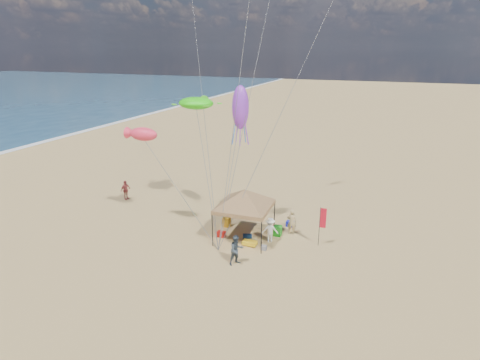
{
  "coord_description": "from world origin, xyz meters",
  "views": [
    {
      "loc": [
        8.97,
        -19.95,
        12.24
      ],
      "look_at": [
        0.0,
        3.0,
        4.0
      ],
      "focal_mm": 29.86,
      "sensor_mm": 36.0,
      "label": 1
    }
  ],
  "objects_px": {
    "feather_flag": "(322,220)",
    "person_far_a": "(126,190)",
    "cooler_blue": "(290,224)",
    "chair_yellow": "(226,222)",
    "person_near_a": "(292,222)",
    "person_near_b": "(237,250)",
    "cooler_red": "(221,234)",
    "person_near_c": "(270,230)",
    "beach_cart": "(250,243)",
    "canopy_tent": "(245,191)",
    "chair_green": "(278,231)"
  },
  "relations": [
    {
      "from": "feather_flag",
      "to": "person_near_b",
      "type": "distance_m",
      "value": 5.96
    },
    {
      "from": "chair_green",
      "to": "person_near_c",
      "type": "xyz_separation_m",
      "value": [
        -0.23,
        -1.07,
        0.49
      ]
    },
    {
      "from": "person_near_b",
      "to": "person_near_c",
      "type": "height_order",
      "value": "person_near_b"
    },
    {
      "from": "cooler_blue",
      "to": "chair_green",
      "type": "relative_size",
      "value": 0.77
    },
    {
      "from": "feather_flag",
      "to": "person_far_a",
      "type": "height_order",
      "value": "feather_flag"
    },
    {
      "from": "beach_cart",
      "to": "person_near_c",
      "type": "xyz_separation_m",
      "value": [
        1.05,
        1.02,
        0.64
      ]
    },
    {
      "from": "canopy_tent",
      "to": "person_near_c",
      "type": "bearing_deg",
      "value": 6.38
    },
    {
      "from": "canopy_tent",
      "to": "person_near_b",
      "type": "xyz_separation_m",
      "value": [
        0.74,
        -3.27,
        -2.46
      ]
    },
    {
      "from": "cooler_red",
      "to": "person_near_b",
      "type": "xyz_separation_m",
      "value": [
        2.3,
        -2.95,
        0.74
      ]
    },
    {
      "from": "cooler_blue",
      "to": "chair_green",
      "type": "bearing_deg",
      "value": -103.41
    },
    {
      "from": "canopy_tent",
      "to": "chair_green",
      "type": "bearing_deg",
      "value": 32.86
    },
    {
      "from": "canopy_tent",
      "to": "person_near_b",
      "type": "bearing_deg",
      "value": -77.22
    },
    {
      "from": "beach_cart",
      "to": "person_near_c",
      "type": "bearing_deg",
      "value": 44.29
    },
    {
      "from": "chair_green",
      "to": "canopy_tent",
      "type": "bearing_deg",
      "value": -147.14
    },
    {
      "from": "chair_yellow",
      "to": "person_near_c",
      "type": "bearing_deg",
      "value": -17.64
    },
    {
      "from": "canopy_tent",
      "to": "cooler_red",
      "type": "xyz_separation_m",
      "value": [
        -1.56,
        -0.32,
        -3.19
      ]
    },
    {
      "from": "chair_yellow",
      "to": "person_near_a",
      "type": "relative_size",
      "value": 0.39
    },
    {
      "from": "feather_flag",
      "to": "person_far_a",
      "type": "xyz_separation_m",
      "value": [
        -16.84,
        2.32,
        -0.97
      ]
    },
    {
      "from": "person_near_b",
      "to": "person_far_a",
      "type": "height_order",
      "value": "person_near_b"
    },
    {
      "from": "feather_flag",
      "to": "cooler_blue",
      "type": "distance_m",
      "value": 3.73
    },
    {
      "from": "chair_yellow",
      "to": "person_near_a",
      "type": "height_order",
      "value": "person_near_a"
    },
    {
      "from": "canopy_tent",
      "to": "beach_cart",
      "type": "xyz_separation_m",
      "value": [
        0.67,
        -0.83,
        -3.18
      ]
    },
    {
      "from": "canopy_tent",
      "to": "cooler_blue",
      "type": "height_order",
      "value": "canopy_tent"
    },
    {
      "from": "chair_green",
      "to": "person_far_a",
      "type": "relative_size",
      "value": 0.42
    },
    {
      "from": "person_near_c",
      "to": "person_far_a",
      "type": "distance_m",
      "value": 13.93
    },
    {
      "from": "feather_flag",
      "to": "chair_green",
      "type": "bearing_deg",
      "value": 172.28
    },
    {
      "from": "beach_cart",
      "to": "person_near_b",
      "type": "xyz_separation_m",
      "value": [
        0.07,
        -2.44,
        0.73
      ]
    },
    {
      "from": "chair_yellow",
      "to": "person_near_c",
      "type": "relative_size",
      "value": 0.42
    },
    {
      "from": "cooler_red",
      "to": "person_near_c",
      "type": "xyz_separation_m",
      "value": [
        3.28,
        0.51,
        0.65
      ]
    },
    {
      "from": "person_near_c",
      "to": "feather_flag",
      "type": "bearing_deg",
      "value": 172.96
    },
    {
      "from": "chair_green",
      "to": "person_far_a",
      "type": "bearing_deg",
      "value": 172.13
    },
    {
      "from": "chair_yellow",
      "to": "beach_cart",
      "type": "bearing_deg",
      "value": -40.29
    },
    {
      "from": "feather_flag",
      "to": "person_near_c",
      "type": "distance_m",
      "value": 3.43
    },
    {
      "from": "person_near_a",
      "to": "feather_flag",
      "type": "bearing_deg",
      "value": 150.15
    },
    {
      "from": "feather_flag",
      "to": "chair_green",
      "type": "distance_m",
      "value": 3.36
    },
    {
      "from": "person_far_a",
      "to": "person_near_c",
      "type": "bearing_deg",
      "value": -88.82
    },
    {
      "from": "feather_flag",
      "to": "chair_yellow",
      "type": "height_order",
      "value": "feather_flag"
    },
    {
      "from": "chair_green",
      "to": "person_far_a",
      "type": "xyz_separation_m",
      "value": [
        -13.84,
        1.91,
        0.48
      ]
    },
    {
      "from": "cooler_blue",
      "to": "chair_yellow",
      "type": "height_order",
      "value": "chair_yellow"
    },
    {
      "from": "cooler_blue",
      "to": "person_near_b",
      "type": "distance_m",
      "value": 6.52
    },
    {
      "from": "cooler_red",
      "to": "person_near_c",
      "type": "height_order",
      "value": "person_near_c"
    },
    {
      "from": "person_near_a",
      "to": "person_far_a",
      "type": "distance_m",
      "value": 14.71
    },
    {
      "from": "canopy_tent",
      "to": "person_near_c",
      "type": "relative_size",
      "value": 3.91
    },
    {
      "from": "cooler_red",
      "to": "beach_cart",
      "type": "bearing_deg",
      "value": -12.95
    },
    {
      "from": "cooler_red",
      "to": "person_near_a",
      "type": "distance_m",
      "value": 4.88
    },
    {
      "from": "person_near_b",
      "to": "person_far_a",
      "type": "distance_m",
      "value": 14.18
    },
    {
      "from": "feather_flag",
      "to": "cooler_red",
      "type": "distance_m",
      "value": 6.81
    },
    {
      "from": "feather_flag",
      "to": "person_far_a",
      "type": "relative_size",
      "value": 1.61
    },
    {
      "from": "cooler_blue",
      "to": "chair_yellow",
      "type": "bearing_deg",
      "value": -158.62
    },
    {
      "from": "feather_flag",
      "to": "person_near_b",
      "type": "relative_size",
      "value": 1.44
    }
  ]
}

